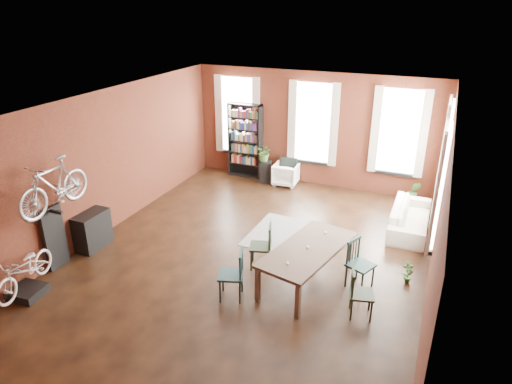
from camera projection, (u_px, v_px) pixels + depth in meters
The scene contains 19 objects.
room at pixel (272, 153), 9.13m from camera, with size 9.00×9.04×3.22m.
dining_table at pixel (307, 265), 8.57m from camera, with size 0.99×2.17×0.74m, color #4D3B2E.
dining_chair_a at pixel (231, 275), 8.10m from camera, with size 0.43×0.43×0.94m, color #193538.
dining_chair_b at pixel (261, 246), 9.04m from camera, with size 0.42×0.42×0.92m, color black.
dining_chair_c at pixel (362, 294), 7.64m from camera, with size 0.40×0.40×0.86m, color black.
dining_chair_d at pixel (361, 265), 8.39m from camera, with size 0.43×0.43×0.94m, color #16322F.
bookshelf at pixel (245, 141), 13.46m from camera, with size 1.00×0.32×2.20m, color black.
white_armchair at pixel (286, 173), 13.10m from camera, with size 0.67×0.63×0.69m, color white.
cream_sofa at pixel (411, 213), 10.53m from camera, with size 2.08×0.61×0.81m, color beige.
striped_rug at pixel (276, 233), 10.51m from camera, with size 1.10×1.76×0.01m, color black.
bike_trainer at pixel (28, 292), 8.28m from camera, with size 0.54×0.54×0.16m, color black.
bike_wall_rack at pixel (54, 238), 8.97m from camera, with size 0.16×0.60×1.30m, color black.
console_table at pixel (93, 230), 9.79m from camera, with size 0.40×0.80×0.80m, color black.
plant_stand at pixel (266, 172), 13.27m from camera, with size 0.32×0.32×0.64m, color black.
plant_by_sofa at pixel (413, 198), 12.03m from camera, with size 0.33×0.60×0.27m, color #306126.
plant_small at pixel (407, 279), 8.65m from camera, with size 0.23×0.44×0.16m, color #325A24.
bicycle_floor at pixel (21, 253), 7.97m from camera, with size 0.51×0.77×1.47m, color beige.
bicycle_hung at pixel (51, 169), 8.30m from camera, with size 0.47×1.00×1.66m, color #A5A8AD.
plant_on_stand at pixel (265, 154), 13.09m from camera, with size 0.47×0.52×0.41m, color #396327.
Camera 1 is at (3.33, -7.53, 5.01)m, focal length 32.00 mm.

